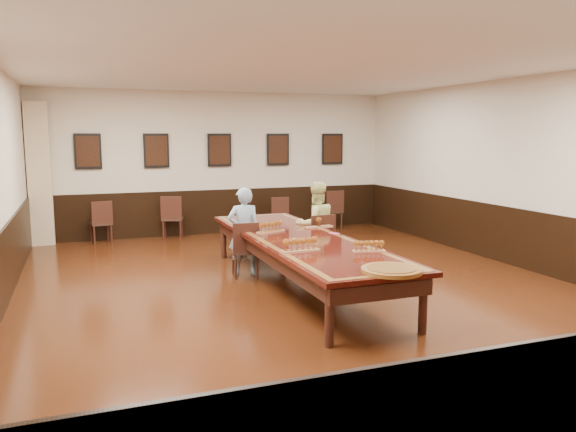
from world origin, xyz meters
name	(u,v)px	position (x,y,z in m)	size (l,w,h in m)	color
floor	(300,288)	(0.00, 0.00, -0.01)	(8.00, 10.00, 0.02)	black
ceiling	(300,65)	(0.00, 0.00, 3.21)	(8.00, 10.00, 0.02)	white
wall_back	(219,163)	(0.00, 5.01, 1.60)	(8.00, 0.02, 3.20)	beige
wall_right	(520,173)	(4.01, 0.00, 1.60)	(0.02, 10.00, 3.20)	beige
chair_man	(245,249)	(-0.58, 0.91, 0.44)	(0.42, 0.45, 0.89)	#301D15
chair_woman	(318,241)	(0.73, 1.01, 0.47)	(0.44, 0.48, 0.94)	#301D15
spare_chair_a	(100,222)	(-2.63, 4.64, 0.45)	(0.42, 0.46, 0.89)	#301D15
spare_chair_b	(172,217)	(-1.14, 4.64, 0.47)	(0.44, 0.48, 0.95)	#301D15
spare_chair_c	(279,215)	(1.25, 4.46, 0.43)	(0.40, 0.44, 0.85)	#301D15
spare_chair_d	(332,210)	(2.60, 4.51, 0.47)	(0.44, 0.48, 0.94)	#301D15
person_man	(244,231)	(-0.57, 1.00, 0.71)	(0.52, 0.34, 1.42)	teal
person_woman	(316,225)	(0.73, 1.11, 0.73)	(0.73, 0.57, 1.46)	#E2E58F
pink_phone	(334,233)	(0.60, 0.10, 0.76)	(0.08, 0.15, 0.01)	#F95384
curtain	(39,174)	(-3.75, 4.82, 1.45)	(0.45, 0.18, 2.90)	#C8B089
wainscoting	(300,254)	(0.00, 0.00, 0.50)	(8.00, 10.00, 1.00)	black
conference_table	(300,247)	(0.00, 0.00, 0.61)	(1.40, 5.00, 0.76)	black
posters	(219,150)	(0.00, 4.94, 1.90)	(6.14, 0.04, 0.74)	black
flight_a	(271,227)	(-0.27, 0.53, 0.83)	(0.50, 0.34, 0.18)	#945E3E
flight_b	(319,223)	(0.60, 0.69, 0.83)	(0.47, 0.19, 0.17)	#945E3E
flight_c	(300,245)	(-0.38, -0.96, 0.84)	(0.52, 0.19, 0.19)	#945E3E
flight_d	(369,247)	(0.44, -1.28, 0.82)	(0.44, 0.23, 0.16)	#945E3E
red_plate_grp	(294,240)	(-0.16, -0.20, 0.76)	(0.19, 0.19, 0.02)	red
carved_platter	(391,270)	(0.17, -2.30, 0.78)	(0.73, 0.73, 0.05)	brown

